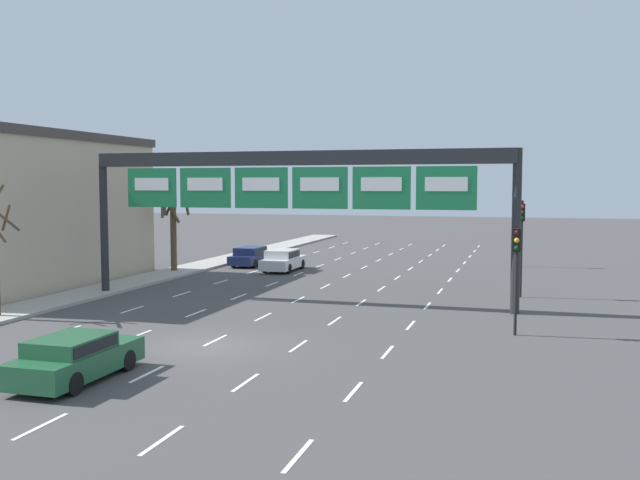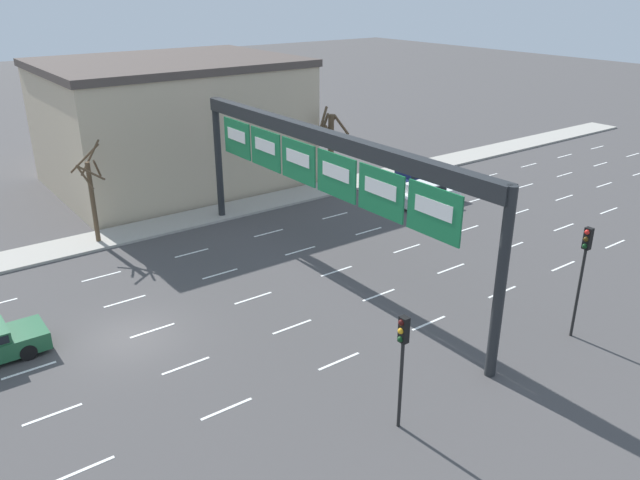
# 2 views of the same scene
# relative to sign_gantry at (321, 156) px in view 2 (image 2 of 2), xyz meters

# --- Properties ---
(ground_plane) EXTENTS (220.00, 220.00, 0.00)m
(ground_plane) POSITION_rel_sign_gantry_xyz_m (0.00, -10.01, -6.28)
(ground_plane) COLOR #474444
(sidewalk_left) EXTENTS (2.80, 110.00, 0.15)m
(sidewalk_left) POSITION_rel_sign_gantry_xyz_m (-11.30, -10.01, -6.20)
(sidewalk_left) COLOR #A8A399
(sidewalk_left) RESTS_ON ground_plane
(lane_dashes) EXTENTS (13.32, 67.00, 0.01)m
(lane_dashes) POSITION_rel_sign_gantry_xyz_m (0.00, 3.49, -6.27)
(lane_dashes) COLOR white
(lane_dashes) RESTS_ON ground_plane
(sign_gantry) EXTENTS (21.82, 0.70, 7.53)m
(sign_gantry) POSITION_rel_sign_gantry_xyz_m (0.00, 0.00, 0.00)
(sign_gantry) COLOR #232628
(sign_gantry) RESTS_ON ground_plane
(building_near) EXTENTS (13.51, 17.14, 8.87)m
(building_near) POSITION_rel_sign_gantry_xyz_m (-19.72, 1.14, -1.83)
(building_near) COLOR #C6B293
(building_near) RESTS_ON ground_plane
(car_white) EXTENTS (1.92, 4.71, 1.47)m
(car_white) POSITION_rel_sign_gantry_xyz_m (-4.86, 12.37, -5.49)
(car_white) COLOR silver
(car_white) RESTS_ON ground_plane
(car_navy) EXTENTS (1.83, 4.87, 1.38)m
(car_navy) POSITION_rel_sign_gantry_xyz_m (-8.15, 14.72, -5.54)
(car_navy) COLOR #19234C
(car_navy) RESTS_ON ground_plane
(traffic_light_near_gantry) EXTENTS (0.30, 0.35, 4.89)m
(traffic_light_near_gantry) POSITION_rel_sign_gantry_xyz_m (10.89, 5.07, -2.79)
(traffic_light_near_gantry) COLOR black
(traffic_light_near_gantry) RESTS_ON ground_plane
(traffic_light_far_end) EXTENTS (0.30, 0.35, 4.18)m
(traffic_light_far_end) POSITION_rel_sign_gantry_xyz_m (10.83, -4.80, -3.27)
(traffic_light_far_end) COLOR black
(traffic_light_far_end) RESTS_ON ground_plane
(tree_bare_closest) EXTENTS (2.23, 2.20, 5.56)m
(tree_bare_closest) POSITION_rel_sign_gantry_xyz_m (-11.60, 9.42, -3.07)
(tree_bare_closest) COLOR brown
(tree_bare_closest) RESTS_ON sidewalk_left
(tree_bare_second) EXTENTS (1.85, 1.81, 5.74)m
(tree_bare_second) POSITION_rel_sign_gantry_xyz_m (-11.09, -7.63, -3.21)
(tree_bare_second) COLOR brown
(tree_bare_second) RESTS_ON sidewalk_left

